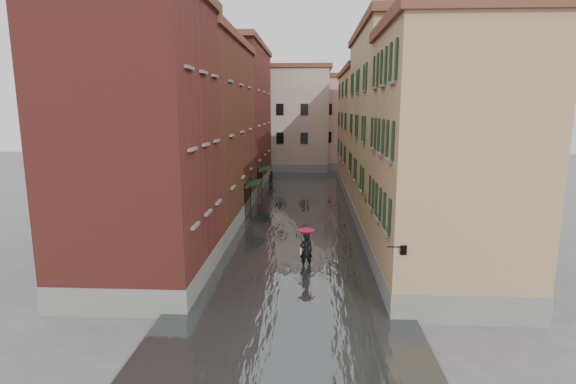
# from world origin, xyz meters

# --- Properties ---
(ground) EXTENTS (120.00, 120.00, 0.00)m
(ground) POSITION_xyz_m (0.00, 0.00, 0.00)
(ground) COLOR #5F5F62
(ground) RESTS_ON ground
(floodwater) EXTENTS (10.00, 60.00, 0.20)m
(floodwater) POSITION_xyz_m (0.00, 13.00, 0.10)
(floodwater) COLOR #414648
(floodwater) RESTS_ON ground
(building_left_near) EXTENTS (6.00, 8.00, 13.00)m
(building_left_near) POSITION_xyz_m (-7.00, -2.00, 6.50)
(building_left_near) COLOR maroon
(building_left_near) RESTS_ON ground
(building_left_mid) EXTENTS (6.00, 14.00, 12.50)m
(building_left_mid) POSITION_xyz_m (-7.00, 9.00, 6.25)
(building_left_mid) COLOR #5C2F1D
(building_left_mid) RESTS_ON ground
(building_left_far) EXTENTS (6.00, 16.00, 14.00)m
(building_left_far) POSITION_xyz_m (-7.00, 24.00, 7.00)
(building_left_far) COLOR maroon
(building_left_far) RESTS_ON ground
(building_right_near) EXTENTS (6.00, 8.00, 11.50)m
(building_right_near) POSITION_xyz_m (7.00, -2.00, 5.75)
(building_right_near) COLOR tan
(building_right_near) RESTS_ON ground
(building_right_mid) EXTENTS (6.00, 14.00, 13.00)m
(building_right_mid) POSITION_xyz_m (7.00, 9.00, 6.50)
(building_right_mid) COLOR tan
(building_right_mid) RESTS_ON ground
(building_right_far) EXTENTS (6.00, 16.00, 11.50)m
(building_right_far) POSITION_xyz_m (7.00, 24.00, 5.75)
(building_right_far) COLOR tan
(building_right_far) RESTS_ON ground
(building_end_cream) EXTENTS (12.00, 9.00, 13.00)m
(building_end_cream) POSITION_xyz_m (-3.00, 38.00, 6.50)
(building_end_cream) COLOR #B5A390
(building_end_cream) RESTS_ON ground
(building_end_pink) EXTENTS (10.00, 9.00, 12.00)m
(building_end_pink) POSITION_xyz_m (6.00, 40.00, 6.00)
(building_end_pink) COLOR tan
(building_end_pink) RESTS_ON ground
(awning_near) EXTENTS (1.09, 3.18, 2.80)m
(awning_near) POSITION_xyz_m (-3.48, 11.23, 2.47)
(awning_near) COLOR #16321D
(awning_near) RESTS_ON ground
(awning_far) EXTENTS (1.09, 3.30, 2.80)m
(awning_far) POSITION_xyz_m (-3.48, 19.37, 2.47)
(awning_far) COLOR #16321D
(awning_far) RESTS_ON ground
(wall_lantern) EXTENTS (0.71, 0.22, 0.35)m
(wall_lantern) POSITION_xyz_m (4.33, -6.00, 3.01)
(wall_lantern) COLOR black
(wall_lantern) RESTS_ON ground
(window_planters) EXTENTS (0.59, 10.76, 0.84)m
(window_planters) POSITION_xyz_m (4.12, 0.49, 3.51)
(window_planters) COLOR maroon
(window_planters) RESTS_ON ground
(pedestrian_main) EXTENTS (0.95, 0.95, 2.06)m
(pedestrian_main) POSITION_xyz_m (0.65, -0.05, 1.23)
(pedestrian_main) COLOR black
(pedestrian_main) RESTS_ON ground
(pedestrian_far) EXTENTS (0.97, 0.86, 1.65)m
(pedestrian_far) POSITION_xyz_m (-3.27, 24.35, 0.83)
(pedestrian_far) COLOR black
(pedestrian_far) RESTS_ON ground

